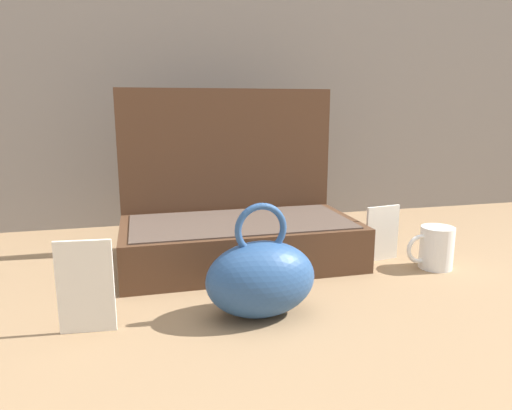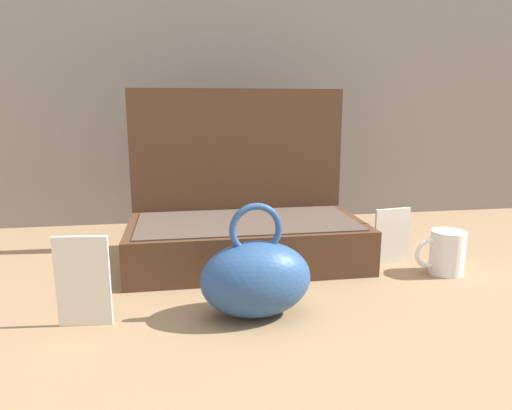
% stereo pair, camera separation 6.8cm
% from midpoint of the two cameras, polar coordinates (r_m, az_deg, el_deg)
% --- Properties ---
extents(ground_plane, '(6.00, 6.00, 0.00)m').
position_cam_midpoint_polar(ground_plane, '(0.90, -2.89, -10.21)').
color(ground_plane, '#8C6D4C').
extents(open_suitcase, '(0.51, 0.28, 0.38)m').
position_cam_midpoint_polar(open_suitcase, '(1.05, -4.21, -2.07)').
color(open_suitcase, '#4C301E').
rests_on(open_suitcase, ground_plane).
extents(teal_pouch_handbag, '(0.19, 0.13, 0.19)m').
position_cam_midpoint_polar(teal_pouch_handbag, '(0.77, -1.95, -8.96)').
color(teal_pouch_handbag, '#284C7F').
rests_on(teal_pouch_handbag, ground_plane).
extents(coffee_mug, '(0.11, 0.07, 0.09)m').
position_cam_midpoint_polar(coffee_mug, '(1.05, 19.50, -4.98)').
color(coffee_mug, white).
rests_on(coffee_mug, ground_plane).
extents(info_card_left, '(0.08, 0.01, 0.15)m').
position_cam_midpoint_polar(info_card_left, '(0.77, -22.66, -9.32)').
color(info_card_left, white).
rests_on(info_card_left, ground_plane).
extents(poster_card_right, '(0.08, 0.02, 0.12)m').
position_cam_midpoint_polar(poster_card_right, '(1.07, 13.53, -3.42)').
color(poster_card_right, silver).
rests_on(poster_card_right, ground_plane).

